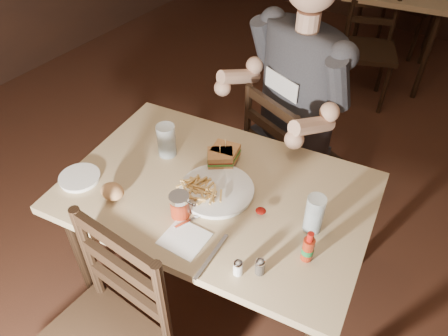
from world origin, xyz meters
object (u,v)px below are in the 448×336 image
Objects in this scene: glass_right at (314,214)px; main_table at (217,203)px; bg_chair_near at (368,50)px; hot_sauce at (309,246)px; side_plate at (80,178)px; diner at (295,75)px; glass_left at (166,140)px; dinner_plate at (217,191)px; syrup_dispenser at (180,205)px; chair_far at (291,158)px; bg_chair_far at (412,2)px.

main_table is at bearing -175.44° from glass_right.
hot_sauce is at bearing -99.32° from bg_chair_near.
glass_right is 0.95× the size of side_plate.
diner reaches higher than side_plate.
main_table is 0.35m from glass_left.
hot_sauce is at bearing 10.35° from side_plate.
main_table is 1.28× the size of diner.
diner is 3.54× the size of dinner_plate.
glass_left reaches higher than hot_sauce.
diner is at bearing 79.98° from syrup_dispenser.
bg_chair_far reaches higher than chair_far.
syrup_dispenser is (-0.04, -0.89, 0.37)m from chair_far.
side_plate reaches higher than main_table.
chair_far reaches higher than syrup_dispenser.
main_table is at bearing 70.76° from syrup_dispenser.
bg_chair_near is at bearing 83.36° from syrup_dispenser.
dinner_plate is at bearing 109.21° from chair_far.
dinner_plate is at bearing 67.00° from syrup_dispenser.
bg_chair_far is 3.30m from glass_right.
chair_far is 0.87× the size of diner.
dinner_plate is 0.57m from side_plate.
diner reaches higher than chair_far.
glass_left reaches higher than chair_far.
side_plate is (-0.47, -0.08, -0.04)m from syrup_dispenser.
dinner_plate is 0.41m from glass_right.
side_plate is at bearing -161.34° from glass_right.
glass_left is (-0.31, -0.64, 0.40)m from chair_far.
hot_sauce is 1.31× the size of syrup_dispenser.
main_table is 4.54× the size of dinner_plate.
dinner_plate is (0.01, -0.02, 0.09)m from main_table.
bg_chair_far reaches higher than syrup_dispenser.
side_plate is (-0.49, -0.92, -0.20)m from diner.
diner is (-0.01, 0.65, 0.29)m from main_table.
bg_chair_near is 2.16m from glass_left.
bg_chair_far reaches higher than bg_chair_near.
glass_left is (-0.30, -0.59, -0.14)m from diner.
bg_chair_near is 0.85× the size of diner.
chair_far is at bearing 90.32° from dinner_plate.
glass_left is at bearing 129.13° from syrup_dispenser.
side_plate is at bearing -178.04° from syrup_dispenser.
glass_left is 0.90× the size of side_plate.
dinner_plate reaches higher than side_plate.
diner is 7.81× the size of hot_sauce.
bg_chair_far is 3.44m from hot_sauce.
syrup_dispenser is at bearing -169.62° from hot_sauce.
side_plate is (-0.51, -0.97, 0.33)m from chair_far.
chair_far is 3.07× the size of dinner_plate.
main_table is 1.50× the size of bg_chair_near.
diner is 0.89m from hot_sauce.
diner is 6.60× the size of glass_right.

